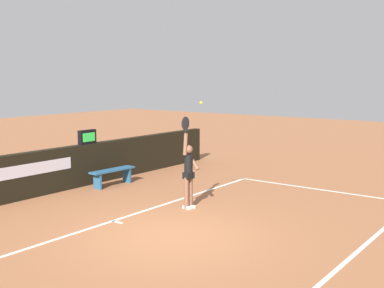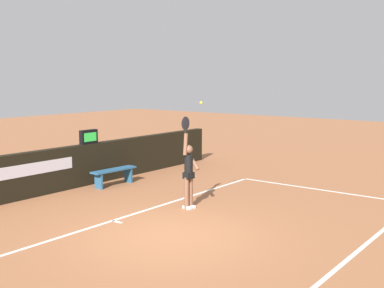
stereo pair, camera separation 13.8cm
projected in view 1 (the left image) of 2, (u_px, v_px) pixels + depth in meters
name	position (u px, v px, depth m)	size (l,w,h in m)	color
ground_plane	(170.00, 235.00, 10.21)	(60.00, 60.00, 0.00)	#9D603C
court_lines	(204.00, 243.00, 9.69)	(11.93, 5.29, 0.00)	white
back_wall	(23.00, 176.00, 13.18)	(16.04, 0.26, 1.27)	black
speed_display	(87.00, 137.00, 14.88)	(0.61, 0.17, 0.43)	black
tennis_player	(188.00, 171.00, 12.18)	(0.42, 0.41, 2.34)	brown
tennis_ball	(201.00, 103.00, 11.90)	(0.07, 0.07, 0.07)	#D2E52E
courtside_bench_near	(113.00, 173.00, 14.83)	(1.58, 0.43, 0.51)	#285B84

